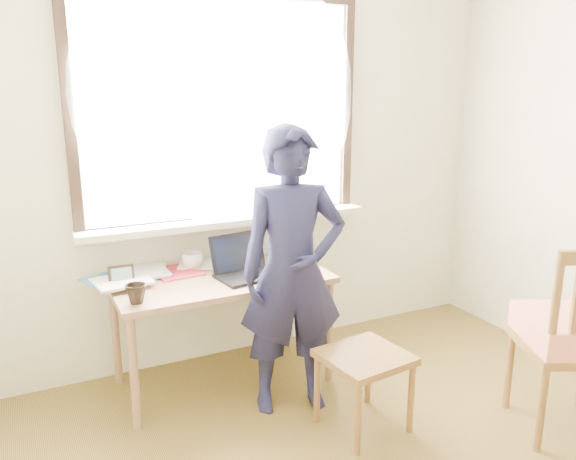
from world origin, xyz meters
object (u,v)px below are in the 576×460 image
laptop (244,266)px  work_chair (364,365)px  mug_white (193,261)px  side_chair (573,334)px  mug_dark (136,294)px  person (293,272)px  desk (222,288)px

laptop → work_chair: (0.36, -0.75, -0.37)m
laptop → mug_white: size_ratio=2.99×
mug_white → work_chair: mug_white is taller
work_chair → side_chair: side_chair is taller
mug_dark → mug_white: bearing=44.2°
laptop → mug_dark: 0.68m
mug_white → work_chair: bearing=-59.3°
laptop → person: 0.40m
mug_white → side_chair: bearing=-44.3°
mug_dark → side_chair: 2.21m
mug_dark → person: 0.82m
desk → person: 0.52m
desk → laptop: size_ratio=3.22×
mug_dark → side_chair: side_chair is taller
mug_dark → laptop: bearing=14.0°
mug_dark → side_chair: (1.93, -1.06, -0.18)m
laptop → mug_dark: size_ratio=3.58×
work_chair → side_chair: 1.05m
mug_white → side_chair: side_chair is taller
desk → person: person is taller
side_chair → desk: bearing=138.3°
desk → side_chair: size_ratio=1.21×
laptop → work_chair: size_ratio=0.86×
laptop → mug_dark: bearing=-166.0°
desk → mug_white: bearing=115.2°
desk → laptop: laptop is taller
desk → person: size_ratio=0.80×
mug_white → side_chair: (1.51, -1.47, -0.18)m
work_chair → person: size_ratio=0.29×
mug_dark → work_chair: mug_dark is taller
person → desk: bearing=137.0°
desk → mug_dark: bearing=-159.7°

